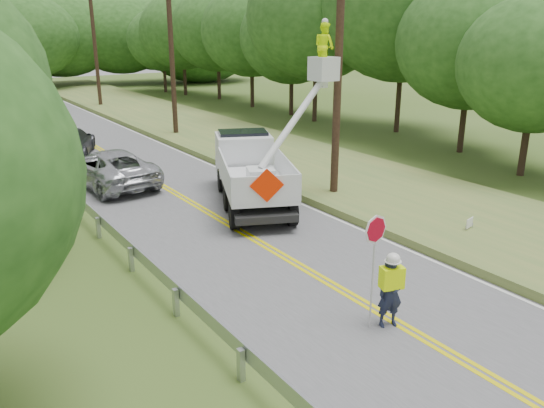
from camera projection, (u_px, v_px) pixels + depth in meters
ground at (424, 339)px, 11.96m from camera, size 140.00×140.00×0.00m
road at (167, 188)px, 22.97m from camera, size 7.20×96.00×0.03m
guardrail at (62, 186)px, 21.38m from camera, size 0.18×48.00×0.77m
utility_poles at (231, 54)px, 26.35m from camera, size 1.60×43.30×10.00m
tall_grass_verge at (300, 163)px, 26.70m from camera, size 7.00×96.00×0.30m
treeline_right at (309, 28)px, 38.04m from camera, size 12.32×53.27×12.40m
flagger at (390, 287)px, 12.17m from camera, size 1.10×0.57×2.72m
bucket_truck at (254, 160)px, 21.31m from camera, size 5.20×7.12×6.68m
suv_silver at (109, 168)px, 23.17m from camera, size 3.09×5.83×1.56m
suv_darkgrey at (69, 143)px, 28.09m from camera, size 4.10×5.78×1.55m
stop_sign_permanent at (40, 150)px, 23.52m from camera, size 0.39×0.30×2.22m
yard_sign at (470, 224)px, 17.56m from camera, size 0.45×0.14×0.66m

